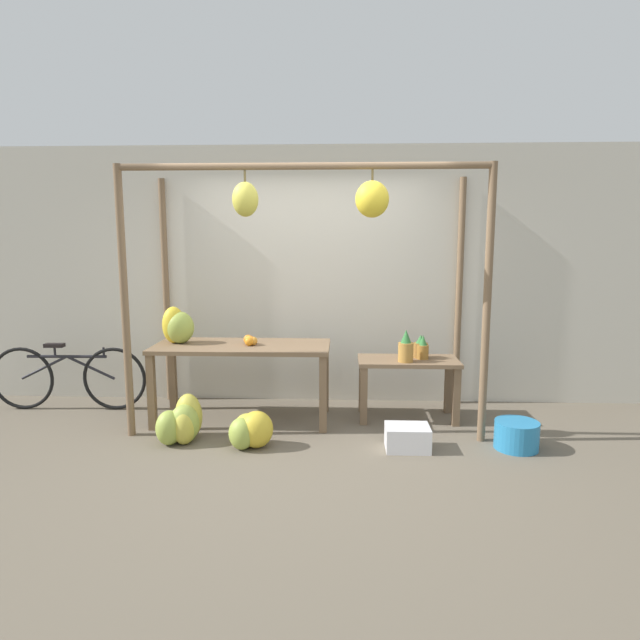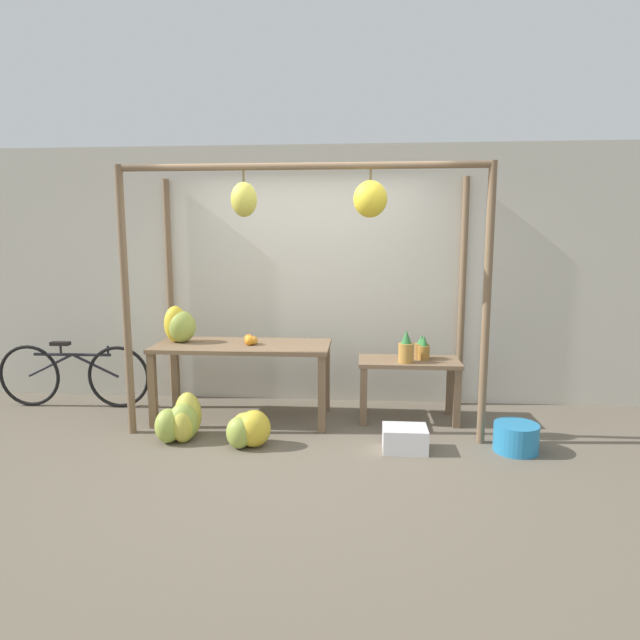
% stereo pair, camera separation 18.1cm
% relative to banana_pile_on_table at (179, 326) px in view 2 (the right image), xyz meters
% --- Properties ---
extents(ground_plane, '(20.00, 20.00, 0.00)m').
position_rel_banana_pile_on_table_xyz_m(ground_plane, '(1.30, -0.78, -0.94)').
color(ground_plane, '#665B4C').
extents(shop_wall_back, '(8.00, 0.08, 2.80)m').
position_rel_banana_pile_on_table_xyz_m(shop_wall_back, '(1.30, 0.72, 0.46)').
color(shop_wall_back, beige).
rests_on(shop_wall_back, ground_plane).
extents(stall_awning, '(3.28, 1.30, 2.45)m').
position_rel_banana_pile_on_table_xyz_m(stall_awning, '(1.37, -0.23, 0.78)').
color(stall_awning, brown).
rests_on(stall_awning, ground_plane).
extents(display_table_main, '(1.73, 0.73, 0.77)m').
position_rel_banana_pile_on_table_xyz_m(display_table_main, '(0.65, -0.04, -0.28)').
color(display_table_main, brown).
rests_on(display_table_main, ground_plane).
extents(display_table_side, '(1.00, 0.50, 0.62)m').
position_rel_banana_pile_on_table_xyz_m(display_table_side, '(2.31, 0.08, -0.46)').
color(display_table_side, brown).
rests_on(display_table_side, ground_plane).
extents(banana_pile_on_table, '(0.39, 0.35, 0.37)m').
position_rel_banana_pile_on_table_xyz_m(banana_pile_on_table, '(0.00, 0.00, 0.00)').
color(banana_pile_on_table, '#9EB247').
rests_on(banana_pile_on_table, display_table_main).
extents(orange_pile, '(0.15, 0.18, 0.10)m').
position_rel_banana_pile_on_table_xyz_m(orange_pile, '(0.74, -0.07, -0.13)').
color(orange_pile, orange).
rests_on(orange_pile, display_table_main).
extents(pineapple_cluster, '(0.32, 0.33, 0.32)m').
position_rel_banana_pile_on_table_xyz_m(pineapple_cluster, '(2.36, 0.05, -0.21)').
color(pineapple_cluster, olive).
rests_on(pineapple_cluster, display_table_side).
extents(banana_pile_ground_left, '(0.44, 0.46, 0.42)m').
position_rel_banana_pile_on_table_xyz_m(banana_pile_ground_left, '(0.21, -0.66, -0.77)').
color(banana_pile_ground_left, '#9EB247').
rests_on(banana_pile_ground_left, ground_plane).
extents(banana_pile_ground_right, '(0.46, 0.41, 0.33)m').
position_rel_banana_pile_on_table_xyz_m(banana_pile_ground_right, '(0.84, -0.76, -0.79)').
color(banana_pile_ground_right, gold).
rests_on(banana_pile_ground_right, ground_plane).
extents(fruit_crate_white, '(0.38, 0.29, 0.21)m').
position_rel_banana_pile_on_table_xyz_m(fruit_crate_white, '(2.21, -0.74, -0.84)').
color(fruit_crate_white, silver).
rests_on(fruit_crate_white, ground_plane).
extents(blue_bucket, '(0.38, 0.38, 0.24)m').
position_rel_banana_pile_on_table_xyz_m(blue_bucket, '(3.16, -0.69, -0.82)').
color(blue_bucket, teal).
rests_on(blue_bucket, ground_plane).
extents(parked_bicycle, '(1.66, 0.09, 0.72)m').
position_rel_banana_pile_on_table_xyz_m(parked_bicycle, '(-1.27, 0.21, -0.59)').
color(parked_bicycle, black).
rests_on(parked_bicycle, ground_plane).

